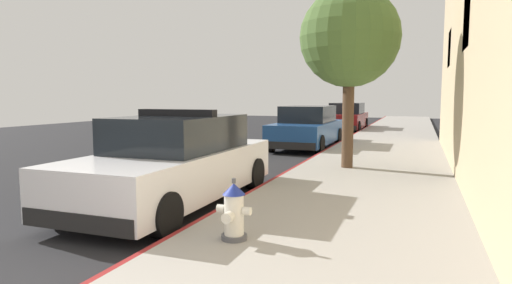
# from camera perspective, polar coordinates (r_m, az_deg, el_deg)

# --- Properties ---
(ground_plane) EXTENTS (34.62, 60.00, 0.20)m
(ground_plane) POSITION_cam_1_polar(r_m,az_deg,el_deg) (13.61, -10.87, -2.65)
(ground_plane) COLOR #232326
(sidewalk_pavement) EXTENTS (3.61, 60.00, 0.16)m
(sidewalk_pavement) POSITION_cam_1_polar(r_m,az_deg,el_deg) (11.67, 15.19, -3.28)
(sidewalk_pavement) COLOR #9E9991
(sidewalk_pavement) RESTS_ON ground
(curb_painted_edge) EXTENTS (0.08, 60.00, 0.16)m
(curb_painted_edge) POSITION_cam_1_polar(r_m,az_deg,el_deg) (11.97, 6.36, -2.88)
(curb_painted_edge) COLOR maroon
(curb_painted_edge) RESTS_ON ground
(police_cruiser) EXTENTS (1.94, 4.84, 1.68)m
(police_cruiser) POSITION_cam_1_polar(r_m,az_deg,el_deg) (7.88, -10.39, -2.62)
(police_cruiser) COLOR white
(police_cruiser) RESTS_ON ground
(parked_car_silver_ahead) EXTENTS (1.94, 4.84, 1.56)m
(parked_car_silver_ahead) POSITION_cam_1_polar(r_m,az_deg,el_deg) (16.50, 6.71, 1.84)
(parked_car_silver_ahead) COLOR navy
(parked_car_silver_ahead) RESTS_ON ground
(parked_car_dark_far) EXTENTS (1.94, 4.84, 1.56)m
(parked_car_dark_far) POSITION_cam_1_polar(r_m,az_deg,el_deg) (25.32, 11.74, 3.16)
(parked_car_dark_far) COLOR maroon
(parked_car_dark_far) RESTS_ON ground
(fire_hydrant) EXTENTS (0.44, 0.40, 0.76)m
(fire_hydrant) POSITION_cam_1_polar(r_m,az_deg,el_deg) (5.40, -2.92, -9.04)
(fire_hydrant) COLOR #4C4C51
(fire_hydrant) RESTS_ON sidewalk_pavement
(street_tree) EXTENTS (2.41, 2.41, 4.38)m
(street_tree) POSITION_cam_1_polar(r_m,az_deg,el_deg) (11.07, 12.11, 13.09)
(street_tree) COLOR brown
(street_tree) RESTS_ON sidewalk_pavement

